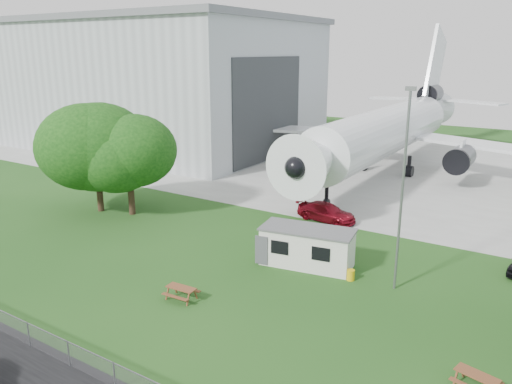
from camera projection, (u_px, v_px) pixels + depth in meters
The scene contains 11 objects.
ground at pixel (226, 295), 29.65m from camera, with size 160.00×160.00×0.00m, color #2E5C21.
concrete_apron at pixel (409, 170), 60.51m from camera, with size 120.00×46.00×0.03m, color #B7B7B2.
hangar at pixel (160, 82), 75.89m from camera, with size 43.00×31.00×18.55m.
airliner at pixel (390, 128), 58.37m from camera, with size 46.36×47.73×17.69m.
site_cabin at pixel (307, 247), 33.43m from camera, with size 6.93×3.67×2.62m.
picnic_west at pixel (182, 299), 29.15m from camera, with size 1.80×1.50×0.76m, color brown, non-canonical shape.
fence at pixel (100, 381), 21.93m from camera, with size 58.00×0.04×1.30m, color gray.
lamp_mast at pixel (402, 194), 28.82m from camera, with size 0.16×0.16×12.00m, color slate.
tree_west_big at pixel (96, 147), 43.64m from camera, with size 9.54×9.54×10.67m.
tree_west_small at pixel (128, 153), 42.83m from camera, with size 7.81×7.81×9.42m.
car_apron_van at pixel (326, 212), 42.34m from camera, with size 2.12×5.20×1.51m, color maroon.
Camera 1 is at (15.90, -21.71, 13.99)m, focal length 35.00 mm.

